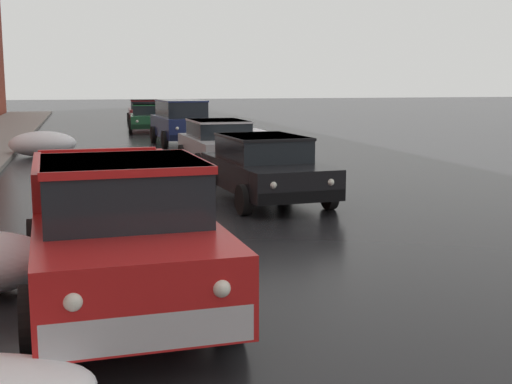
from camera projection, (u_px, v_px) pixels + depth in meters
The scene contains 9 objects.
snow_bank_along_left_kerb at pixel (258, 144), 24.89m from camera, with size 2.53×1.45×0.66m.
snow_bank_mid_block_left at pixel (43, 144), 23.60m from camera, with size 2.26×1.38×0.87m.
snow_bank_near_corner_right at pixel (237, 138), 26.68m from camera, with size 2.83×1.28×0.80m.
pickup_truck_red_approaching_near_lane at pixel (118, 229), 7.91m from camera, with size 2.30×5.45×1.76m.
sedan_black_parked_kerbside_close at pixel (265, 167), 14.69m from camera, with size 2.27×4.24×1.42m.
sedan_silver_parked_kerbside_mid at pixel (219, 142), 20.53m from camera, with size 2.12×4.47×1.42m.
suv_darkblue_parked_far_down_block at pixel (181, 120), 27.87m from camera, with size 2.25×4.52×1.82m.
sedan_green_queued_behind_truck at pixel (148, 118), 34.65m from camera, with size 2.13×4.03×1.42m.
sedan_maroon_at_far_intersection at pixel (143, 111), 42.28m from camera, with size 2.10×4.47×1.42m.
Camera 1 is at (-2.09, -0.86, 2.57)m, focal length 47.91 mm.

